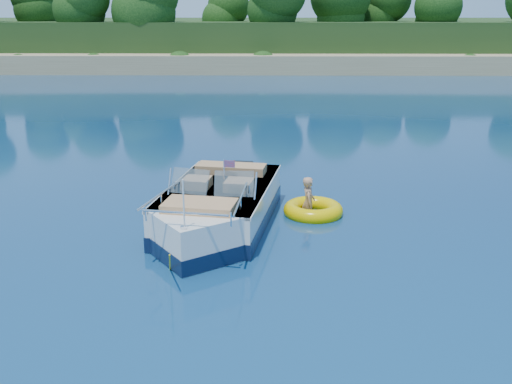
% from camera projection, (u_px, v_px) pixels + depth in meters
% --- Properties ---
extents(ground, '(160.00, 160.00, 0.00)m').
position_uv_depth(ground, '(280.00, 233.00, 12.83)').
color(ground, '#091C43').
rests_on(ground, ground).
extents(shoreline, '(170.00, 59.00, 6.00)m').
position_uv_depth(shoreline, '(268.00, 44.00, 73.37)').
color(shoreline, '#927F54').
rests_on(shoreline, ground).
extents(treeline, '(150.00, 7.12, 8.19)m').
position_uv_depth(treeline, '(270.00, 4.00, 50.29)').
color(treeline, black).
rests_on(treeline, ground).
extents(motorboat, '(2.90, 6.24, 2.09)m').
position_uv_depth(motorboat, '(217.00, 212.00, 13.00)').
color(motorboat, silver).
rests_on(motorboat, ground).
extents(tow_tube, '(1.50, 1.50, 0.39)m').
position_uv_depth(tow_tube, '(313.00, 210.00, 14.01)').
color(tow_tube, '#EBC100').
rests_on(tow_tube, ground).
extents(boy, '(0.34, 0.73, 1.44)m').
position_uv_depth(boy, '(308.00, 213.00, 14.11)').
color(boy, tan).
rests_on(boy, ground).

